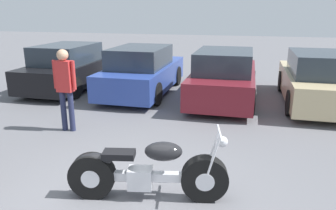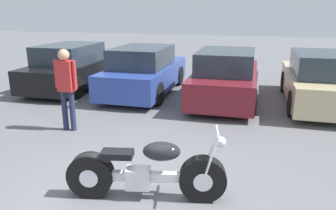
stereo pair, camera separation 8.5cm
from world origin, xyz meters
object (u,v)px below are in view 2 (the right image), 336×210
motorcycle (144,172)px  parked_car_champagne (320,81)px  parked_car_black (73,67)px  parked_car_blue (145,72)px  parked_car_maroon (226,77)px  person_standing (66,83)px

motorcycle → parked_car_champagne: (3.18, 5.70, 0.28)m
motorcycle → parked_car_black: parked_car_black is taller
motorcycle → parked_car_black: (-4.51, 5.86, 0.28)m
parked_car_blue → parked_car_champagne: same height
parked_car_maroon → person_standing: (-3.11, -3.38, 0.39)m
motorcycle → person_standing: (-2.49, 2.17, 0.67)m
parked_car_black → parked_car_champagne: (7.69, -0.16, 0.00)m
motorcycle → parked_car_blue: bearing=108.6°
motorcycle → person_standing: 3.37m
motorcycle → parked_car_champagne: size_ratio=0.53×
parked_car_blue → motorcycle: bearing=-71.4°
parked_car_blue → parked_car_champagne: 5.13m
parked_car_black → parked_car_champagne: bearing=-1.2°
motorcycle → parked_car_maroon: parked_car_maroon is taller
motorcycle → parked_car_blue: size_ratio=0.53×
parked_car_champagne → person_standing: person_standing is taller
parked_car_black → parked_car_champagne: same height
parked_car_black → person_standing: size_ratio=2.38×
parked_car_blue → parked_car_champagne: size_ratio=1.00×
parked_car_maroon → parked_car_champagne: size_ratio=1.00×
parked_car_maroon → person_standing: bearing=-132.6°
parked_car_black → motorcycle: bearing=-52.4°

